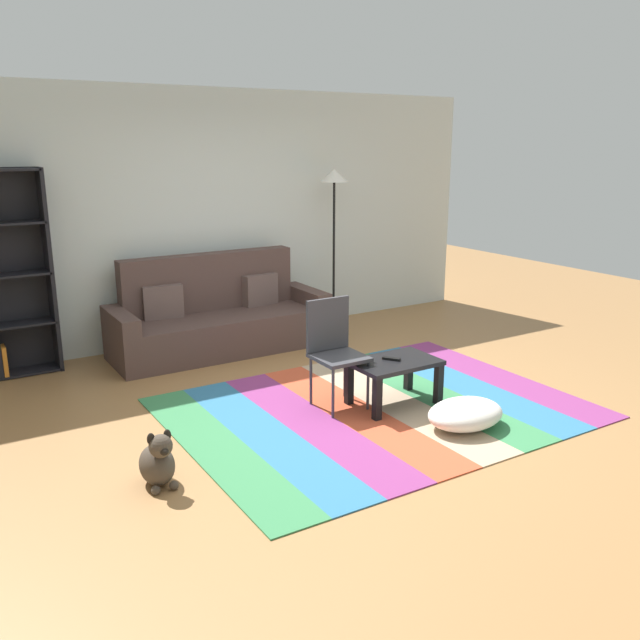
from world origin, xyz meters
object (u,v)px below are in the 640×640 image
object	(u,v)px
folding_chair	(334,344)
tv_remote	(391,359)
pouf	(465,414)
dog	(158,462)
standing_lamp	(334,197)
couch	(218,319)
coffee_table	(394,369)

from	to	relation	value
folding_chair	tv_remote	bearing A→B (deg)	28.34
pouf	dog	distance (m)	2.33
pouf	standing_lamp	size ratio (longest dim) A/B	0.35
couch	standing_lamp	size ratio (longest dim) A/B	1.23
coffee_table	folding_chair	bearing A→B (deg)	147.83
pouf	standing_lamp	bearing A→B (deg)	76.49
coffee_table	dog	world-z (taller)	dog
couch	coffee_table	size ratio (longest dim) A/B	3.16
standing_lamp	folding_chair	world-z (taller)	standing_lamp
couch	tv_remote	bearing A→B (deg)	-74.27
dog	tv_remote	distance (m)	2.14
couch	folding_chair	bearing A→B (deg)	-84.07
coffee_table	couch	bearing A→B (deg)	105.89
couch	pouf	size ratio (longest dim) A/B	3.54
standing_lamp	folding_chair	bearing A→B (deg)	-122.81
folding_chair	dog	bearing A→B (deg)	-103.03
dog	tv_remote	bearing A→B (deg)	8.37
tv_remote	folding_chair	world-z (taller)	folding_chair
dog	folding_chair	world-z (taller)	folding_chair
coffee_table	dog	size ratio (longest dim) A/B	1.80
coffee_table	pouf	xyz separation A→B (m)	(0.18, -0.67, -0.20)
pouf	tv_remote	bearing A→B (deg)	105.44
standing_lamp	couch	bearing A→B (deg)	-175.71
couch	standing_lamp	xyz separation A→B (m)	(1.52, 0.11, 1.20)
couch	tv_remote	distance (m)	2.27
couch	tv_remote	xyz separation A→B (m)	(0.61, -2.18, 0.07)
coffee_table	tv_remote	bearing A→B (deg)	119.07
dog	standing_lamp	world-z (taller)	standing_lamp
coffee_table	standing_lamp	bearing A→B (deg)	68.89
couch	folding_chair	world-z (taller)	couch
pouf	dog	size ratio (longest dim) A/B	1.60
tv_remote	folding_chair	size ratio (longest dim) A/B	0.17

